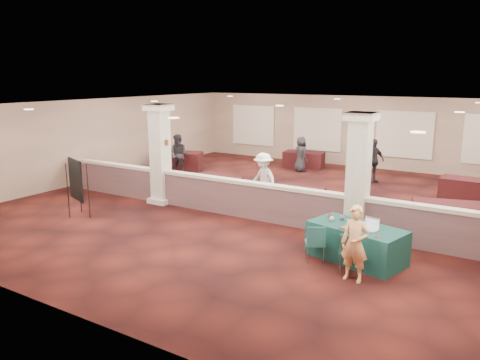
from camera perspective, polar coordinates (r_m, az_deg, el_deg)
The scene contains 33 objects.
ground at distance 14.91m, azimuth 4.61°, elevation -3.28°, with size 16.00×16.00×0.00m, color #471711.
wall_back at distance 21.93m, azimuth 14.29°, elevation 5.72°, with size 16.00×0.04×3.20m, color #7D6756.
wall_front at distance 8.43m, azimuth -20.89°, elevation -5.26°, with size 16.00×0.04×3.20m, color #7D6756.
wall_left at distance 19.48m, azimuth -16.83°, elevation 4.76°, with size 0.04×16.00×3.20m, color #7D6756.
ceiling at distance 14.38m, azimuth 4.83°, elevation 9.08°, with size 16.00×16.00×0.02m, color white.
partition_wall at distance 13.49m, azimuth 1.75°, elevation -2.45°, with size 15.60×0.28×1.10m.
column_left at distance 15.27m, azimuth -9.71°, elevation 3.24°, with size 0.72×0.72×3.20m.
column_right at distance 12.08m, azimuth 14.22°, elevation 0.59°, with size 0.72×0.72×3.20m.
sconce_left at distance 15.40m, azimuth -10.55°, elevation 4.66°, with size 0.12×0.12×0.18m.
sconce_right at distance 15.04m, azimuth -8.95°, elevation 4.53°, with size 0.12×0.12×0.18m.
near_table at distance 10.88m, azimuth 13.98°, elevation -7.48°, with size 2.08×1.04×0.80m, color #0F3935.
conf_chair_main at distance 10.10m, azimuth 13.26°, elevation -8.28°, with size 0.56×0.56×0.89m.
conf_chair_side at distance 10.57m, azimuth 9.20°, elevation -7.29°, with size 0.58×0.58×0.85m.
easel_board at distance 14.46m, azimuth -19.38°, elevation -0.03°, with size 0.96×0.61×1.71m.
woman at distance 9.70m, azimuth 13.84°, elevation -7.54°, with size 0.57×0.38×1.57m, color #FCB06D.
far_table_front_left at distance 16.31m, azimuth -2.73°, elevation -0.64°, with size 1.68×0.84×0.68m, color black.
far_table_front_center at distance 14.86m, azimuth 7.08°, elevation -2.11°, with size 1.59×0.80×0.65m, color black.
far_table_front_right at distance 13.70m, azimuth 24.19°, elevation -4.15°, with size 1.89×0.94×0.77m, color black.
far_table_back_left at distance 20.93m, azimuth -7.32°, elevation 2.35°, with size 1.93×0.96×0.78m, color black.
far_table_back_center at distance 21.41m, azimuth 7.78°, elevation 2.48°, with size 1.77×0.89×0.72m, color black.
far_table_back_right at distance 17.29m, azimuth 26.19°, elevation -1.09°, with size 1.82×0.91×0.74m, color black.
attendee_a at distance 19.62m, azimuth -7.46°, elevation 3.04°, with size 0.82×0.46×1.71m, color black.
attendee_b at distance 14.95m, azimuth 2.85°, elevation 0.11°, with size 1.08×0.49×1.69m, color beige.
attendee_c at distance 18.87m, azimuth 15.85°, elevation 2.28°, with size 1.00×0.48×1.70m, color black.
attendee_d at distance 20.40m, azimuth 7.42°, elevation 3.14°, with size 0.75×0.41×1.52m, color black.
laptop_base at distance 10.55m, azimuth 15.44°, elevation -5.85°, with size 0.36×0.25×0.02m, color silver.
laptop_screen at distance 10.61m, azimuth 15.84°, elevation -5.03°, with size 0.36×0.01×0.24m, color silver.
screen_glow at distance 10.61m, azimuth 15.81°, elevation -5.12°, with size 0.33×0.00×0.21m, color silver.
knitting at distance 10.50m, azimuth 13.54°, elevation -5.79°, with size 0.44×0.33×0.03m, color #A9591B.
yarn_cream at distance 10.97m, azimuth 11.15°, elevation -4.64°, with size 0.12×0.12×0.12m, color beige.
yarn_red at distance 11.19m, azimuth 10.95°, elevation -4.32°, with size 0.11×0.11×0.11m, color maroon.
yarn_grey at distance 11.10m, azimuth 12.33°, elevation -4.50°, with size 0.11×0.11×0.11m, color #55555A.
scissors at distance 10.16m, azimuth 16.55°, elevation -6.65°, with size 0.13×0.03×0.01m, color red.
Camera 1 is at (6.47, -12.81, 4.06)m, focal length 35.00 mm.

